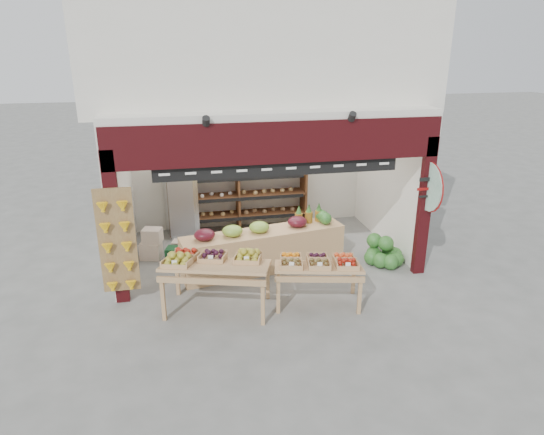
% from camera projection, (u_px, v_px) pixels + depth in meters
% --- Properties ---
extents(ground, '(60.00, 60.00, 0.00)m').
position_uv_depth(ground, '(268.00, 261.00, 9.86)').
color(ground, slate).
rests_on(ground, ground).
extents(shop_structure, '(6.36, 5.12, 5.40)m').
position_uv_depth(shop_structure, '(252.00, 57.00, 10.01)').
color(shop_structure, white).
rests_on(shop_structure, ground).
extents(banana_board, '(0.60, 0.15, 1.80)m').
position_uv_depth(banana_board, '(117.00, 244.00, 7.88)').
color(banana_board, olive).
rests_on(banana_board, ground).
extents(gift_sign, '(0.04, 0.93, 0.92)m').
position_uv_depth(gift_sign, '(429.00, 187.00, 8.73)').
color(gift_sign, silver).
rests_on(gift_sign, ground).
extents(back_shelving, '(3.22, 0.53, 1.97)m').
position_uv_depth(back_shelving, '(238.00, 181.00, 11.18)').
color(back_shelving, brown).
rests_on(back_shelving, ground).
extents(refrigerator, '(0.76, 0.76, 1.67)m').
position_uv_depth(refrigerator, '(181.00, 200.00, 10.99)').
color(refrigerator, silver).
rests_on(refrigerator, ground).
extents(cardboard_stack, '(1.06, 0.76, 0.64)m').
position_uv_depth(cardboard_stack, '(163.00, 247.00, 9.95)').
color(cardboard_stack, silver).
rests_on(cardboard_stack, ground).
extents(mid_counter, '(3.25, 1.16, 1.02)m').
position_uv_depth(mid_counter, '(263.00, 249.00, 9.38)').
color(mid_counter, tan).
rests_on(mid_counter, ground).
extents(display_table_left, '(1.90, 1.39, 1.08)m').
position_uv_depth(display_table_left, '(210.00, 262.00, 7.90)').
color(display_table_left, tan).
rests_on(display_table_left, ground).
extents(display_table_right, '(1.58, 1.10, 0.94)m').
position_uv_depth(display_table_right, '(318.00, 264.00, 8.06)').
color(display_table_right, tan).
rests_on(display_table_right, ground).
extents(watermelon_pile, '(0.81, 0.78, 0.59)m').
position_uv_depth(watermelon_pile, '(384.00, 254.00, 9.69)').
color(watermelon_pile, '#1C531B').
rests_on(watermelon_pile, ground).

